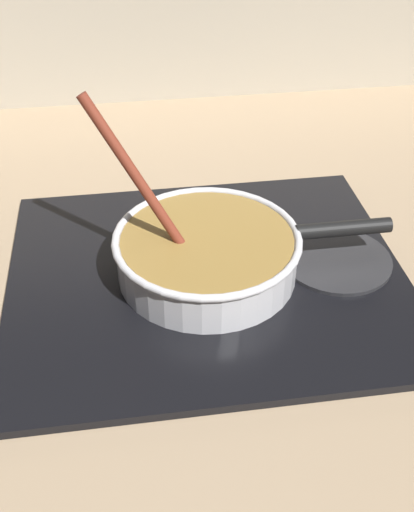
# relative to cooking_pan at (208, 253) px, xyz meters

# --- Properties ---
(ground) EXTENTS (2.40, 1.60, 0.04)m
(ground) POSITION_rel_cooking_pan_xyz_m (-0.11, -0.14, -0.07)
(ground) COLOR #9E8466
(hob_plate) EXTENTS (0.56, 0.48, 0.01)m
(hob_plate) POSITION_rel_cooking_pan_xyz_m (-0.00, -0.00, -0.04)
(hob_plate) COLOR black
(hob_plate) RESTS_ON ground
(burner_ring) EXTENTS (0.16, 0.16, 0.01)m
(burner_ring) POSITION_rel_cooking_pan_xyz_m (-0.00, -0.00, -0.03)
(burner_ring) COLOR #592D0C
(burner_ring) RESTS_ON hob_plate
(spare_burner) EXTENTS (0.16, 0.16, 0.01)m
(spare_burner) POSITION_rel_cooking_pan_xyz_m (0.19, -0.00, -0.03)
(spare_burner) COLOR #262628
(spare_burner) RESTS_ON hob_plate
(cooking_pan) EXTENTS (0.42, 0.26, 0.26)m
(cooking_pan) POSITION_rel_cooking_pan_xyz_m (0.00, 0.00, 0.00)
(cooking_pan) COLOR silver
(cooking_pan) RESTS_ON hob_plate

